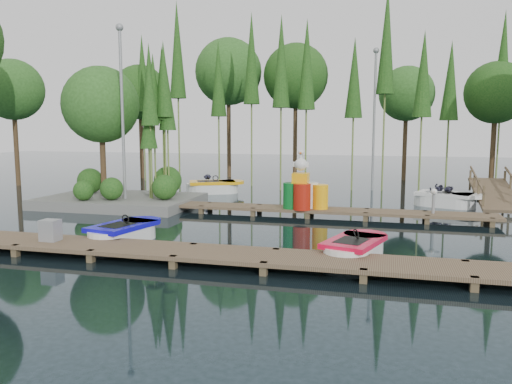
% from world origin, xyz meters
% --- Properties ---
extents(ground_plane, '(90.00, 90.00, 0.00)m').
position_xyz_m(ground_plane, '(0.00, 0.00, 0.00)').
color(ground_plane, '#1C2D35').
extents(near_dock, '(18.00, 1.50, 0.50)m').
position_xyz_m(near_dock, '(0.00, -4.50, 0.23)').
color(near_dock, brown).
rests_on(near_dock, ground).
extents(far_dock, '(15.00, 1.20, 0.50)m').
position_xyz_m(far_dock, '(1.00, 2.50, 0.23)').
color(far_dock, brown).
rests_on(far_dock, ground).
extents(island, '(6.20, 4.20, 6.75)m').
position_xyz_m(island, '(-6.30, 3.29, 3.18)').
color(island, slate).
rests_on(island, ground).
extents(tree_screen, '(34.42, 18.53, 10.31)m').
position_xyz_m(tree_screen, '(-2.04, 10.60, 6.12)').
color(tree_screen, '#4A351F').
rests_on(tree_screen, ground).
extents(lamp_island, '(0.30, 0.30, 7.25)m').
position_xyz_m(lamp_island, '(-5.50, 2.50, 4.26)').
color(lamp_island, gray).
rests_on(lamp_island, ground).
extents(lamp_rear, '(0.30, 0.30, 7.25)m').
position_xyz_m(lamp_rear, '(4.00, 11.00, 4.26)').
color(lamp_rear, gray).
rests_on(lamp_rear, ground).
extents(ramp, '(1.50, 3.94, 1.49)m').
position_xyz_m(ramp, '(9.00, 6.50, 0.59)').
color(ramp, brown).
rests_on(ramp, ground).
extents(boat_blue, '(1.64, 2.69, 0.84)m').
position_xyz_m(boat_blue, '(-2.48, -2.95, 0.24)').
color(boat_blue, white).
rests_on(boat_blue, ground).
extents(boat_red, '(1.75, 2.64, 0.82)m').
position_xyz_m(boat_red, '(3.99, -3.21, 0.24)').
color(boat_red, white).
rests_on(boat_red, ground).
extents(boat_yellow_far, '(3.15, 2.32, 1.44)m').
position_xyz_m(boat_yellow_far, '(-3.63, 7.86, 0.30)').
color(boat_yellow_far, white).
rests_on(boat_yellow_far, ground).
extents(boat_white_far, '(3.03, 2.20, 1.31)m').
position_xyz_m(boat_white_far, '(7.10, 6.23, 0.29)').
color(boat_white_far, white).
rests_on(boat_white_far, ground).
extents(utility_cabinet, '(0.45, 0.38, 0.55)m').
position_xyz_m(utility_cabinet, '(-3.73, -4.50, 0.58)').
color(utility_cabinet, gray).
rests_on(utility_cabinet, near_dock).
extents(yellow_barrel, '(0.59, 0.59, 0.89)m').
position_xyz_m(yellow_barrel, '(2.38, 2.50, 0.74)').
color(yellow_barrel, '#FFAE0D').
rests_on(yellow_barrel, far_dock).
extents(drum_cluster, '(1.25, 1.14, 2.15)m').
position_xyz_m(drum_cluster, '(1.71, 2.34, 0.93)').
color(drum_cluster, '#0B6522').
rests_on(drum_cluster, far_dock).
extents(seagull_post, '(0.54, 0.29, 0.86)m').
position_xyz_m(seagull_post, '(6.30, 2.50, 0.88)').
color(seagull_post, gray).
rests_on(seagull_post, far_dock).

